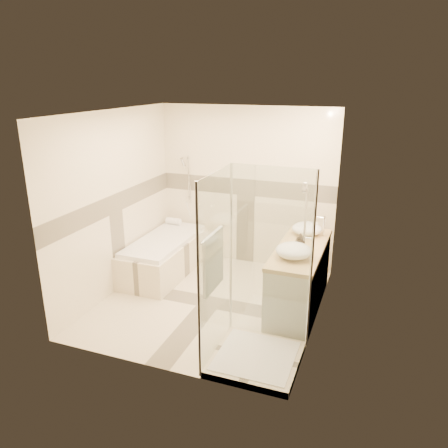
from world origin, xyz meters
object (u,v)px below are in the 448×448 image
(bathtub, at_px, (165,254))
(vanity, at_px, (299,277))
(vessel_sink_far, at_px, (294,251))
(amenity_bottle_a, at_px, (300,241))
(vessel_sink_near, at_px, (307,229))
(amenity_bottle_b, at_px, (300,240))
(shower_enclosure, at_px, (248,315))

(bathtub, height_order, vanity, vanity)
(vanity, distance_m, vessel_sink_far, 0.63)
(bathtub, xyz_separation_m, vanity, (2.15, -0.35, 0.12))
(amenity_bottle_a, bearing_deg, bathtub, 170.40)
(vanity, height_order, vessel_sink_far, vessel_sink_far)
(bathtub, xyz_separation_m, vessel_sink_near, (2.13, 0.14, 0.62))
(vessel_sink_far, xyz_separation_m, amenity_bottle_b, (0.00, 0.41, -0.01))
(shower_enclosure, distance_m, amenity_bottle_a, 1.36)
(bathtub, bearing_deg, amenity_bottle_b, -8.44)
(bathtub, bearing_deg, shower_enclosure, -41.10)
(amenity_bottle_a, bearing_deg, vessel_sink_near, 90.00)
(vessel_sink_near, bearing_deg, amenity_bottle_a, -90.00)
(vessel_sink_near, bearing_deg, amenity_bottle_b, -90.00)
(shower_enclosure, height_order, amenity_bottle_b, shower_enclosure)
(bathtub, bearing_deg, vanity, -9.25)
(bathtub, relative_size, vanity, 1.05)
(vanity, height_order, vessel_sink_near, vessel_sink_near)
(vessel_sink_near, bearing_deg, vanity, -87.66)
(vessel_sink_far, height_order, amenity_bottle_b, vessel_sink_far)
(vanity, xyz_separation_m, amenity_bottle_b, (-0.02, 0.03, 0.51))
(shower_enclosure, relative_size, amenity_bottle_b, 12.55)
(vanity, xyz_separation_m, shower_enclosure, (-0.29, -1.27, 0.08))
(bathtub, distance_m, vessel_sink_near, 2.22)
(bathtub, distance_m, amenity_bottle_b, 2.24)
(bathtub, xyz_separation_m, vessel_sink_far, (2.13, -0.72, 0.63))
(shower_enclosure, relative_size, vessel_sink_far, 4.72)
(vessel_sink_near, xyz_separation_m, vessel_sink_far, (0.00, -0.86, 0.01))
(vanity, distance_m, shower_enclosure, 1.31)
(shower_enclosure, bearing_deg, vessel_sink_near, 81.19)
(vessel_sink_far, relative_size, amenity_bottle_b, 2.66)
(bathtub, relative_size, shower_enclosure, 0.83)
(shower_enclosure, bearing_deg, amenity_bottle_a, 77.79)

